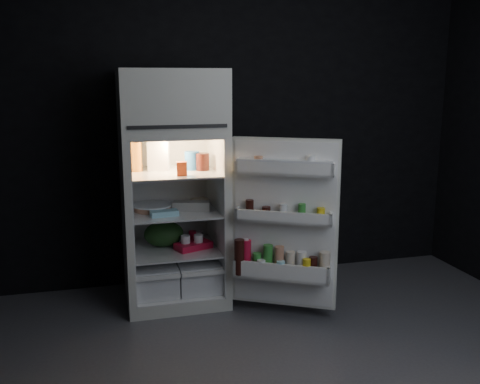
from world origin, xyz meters
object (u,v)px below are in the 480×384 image
object	(u,v)px
egg_carton	(191,206)
yogurt_tray	(193,246)
refrigerator	(172,180)
fridge_door	(283,228)
milk_jug	(159,154)

from	to	relation	value
egg_carton	yogurt_tray	xyz separation A→B (m)	(0.01, -0.02, -0.31)
refrigerator	yogurt_tray	world-z (taller)	refrigerator
fridge_door	yogurt_tray	bearing A→B (deg)	141.26
egg_carton	fridge_door	bearing A→B (deg)	-24.41
egg_carton	yogurt_tray	distance (m)	0.31
egg_carton	yogurt_tray	size ratio (longest dim) A/B	1.03
refrigerator	yogurt_tray	size ratio (longest dim) A/B	6.56
egg_carton	refrigerator	bearing A→B (deg)	160.27
refrigerator	milk_jug	distance (m)	0.22
refrigerator	egg_carton	distance (m)	0.25
yogurt_tray	fridge_door	bearing A→B (deg)	-59.21
refrigerator	milk_jug	xyz separation A→B (m)	(-0.09, 0.05, 0.19)
milk_jug	egg_carton	distance (m)	0.47
refrigerator	yogurt_tray	distance (m)	0.53
fridge_door	milk_jug	size ratio (longest dim) A/B	5.08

